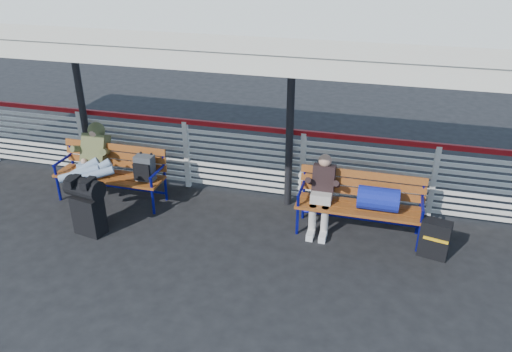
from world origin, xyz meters
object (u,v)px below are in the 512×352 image
(bench_left, at_px, (120,168))
(companion_person, at_px, (322,193))
(bench_right, at_px, (369,199))
(traveler_man, at_px, (90,166))
(suitcase_side, at_px, (435,239))
(luggage_stack, at_px, (87,204))

(bench_left, xyz_separation_m, companion_person, (3.28, -0.02, 0.02))
(bench_right, xyz_separation_m, traveler_man, (-4.26, -0.34, 0.14))
(suitcase_side, bearing_deg, luggage_stack, -158.85)
(luggage_stack, distance_m, traveler_man, 0.81)
(suitcase_side, bearing_deg, bench_right, 174.37)
(bench_left, height_order, suitcase_side, bench_left)
(bench_right, relative_size, companion_person, 1.57)
(traveler_man, bearing_deg, companion_person, 5.33)
(bench_left, bearing_deg, suitcase_side, -3.68)
(bench_left, bearing_deg, companion_person, -0.29)
(bench_right, bearing_deg, suitcase_side, -18.28)
(bench_right, height_order, companion_person, companion_person)
(luggage_stack, bearing_deg, bench_left, 102.79)
(bench_right, height_order, suitcase_side, bench_right)
(luggage_stack, height_order, bench_right, bench_right)
(companion_person, bearing_deg, bench_left, 179.71)
(bench_left, xyz_separation_m, bench_right, (3.95, -0.01, 0.01))
(bench_right, bearing_deg, traveler_man, -175.39)
(suitcase_side, bearing_deg, traveler_man, -166.94)
(traveler_man, xyz_separation_m, suitcase_side, (5.18, 0.04, -0.46))
(bench_right, distance_m, suitcase_side, 1.03)
(bench_left, xyz_separation_m, traveler_man, (-0.30, -0.35, 0.15))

